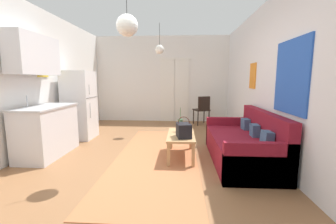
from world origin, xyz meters
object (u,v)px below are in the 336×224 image
refrigerator (80,105)px  pendant_lamp_far (160,49)px  coffee_table (181,137)px  pendant_lamp_near (127,25)px  bamboo_vase (180,125)px  accent_chair (202,109)px  couch (245,145)px  handbag (184,130)px

refrigerator → pendant_lamp_far: bearing=21.2°
coffee_table → pendant_lamp_near: pendant_lamp_near is taller
bamboo_vase → pendant_lamp_far: (-0.54, 1.66, 1.58)m
accent_chair → pendant_lamp_near: size_ratio=1.09×
refrigerator → accent_chair: (2.99, 1.70, -0.28)m
coffee_table → accent_chair: (0.64, 2.86, 0.14)m
couch → pendant_lamp_far: 3.18m
coffee_table → bamboo_vase: size_ratio=2.21×
pendant_lamp_near → coffee_table: bearing=42.4°
bamboo_vase → pendant_lamp_near: bearing=-129.3°
couch → handbag: size_ratio=5.62×
couch → refrigerator: refrigerator is taller
couch → pendant_lamp_near: bearing=-163.2°
accent_chair → handbag: bearing=59.1°
handbag → pendant_lamp_near: 1.82m
handbag → pendant_lamp_far: pendant_lamp_far is taller
bamboo_vase → pendant_lamp_far: 2.35m
refrigerator → pendant_lamp_far: size_ratio=2.08×
couch → pendant_lamp_near: (-1.83, -0.56, 1.83)m
bamboo_vase → accent_chair: size_ratio=0.51×
pendant_lamp_near → couch: bearing=16.8°
handbag → accent_chair: accent_chair is taller
coffee_table → refrigerator: (-2.36, 1.17, 0.42)m
handbag → pendant_lamp_far: 2.68m
couch → pendant_lamp_near: pendant_lamp_near is taller
couch → refrigerator: 3.71m
couch → pendant_lamp_far: size_ratio=2.60×
couch → coffee_table: (-1.08, 0.13, 0.09)m
pendant_lamp_far → coffee_table: bearing=-73.5°
handbag → accent_chair: (0.59, 3.07, -0.04)m
coffee_table → refrigerator: refrigerator is taller
couch → accent_chair: bearing=98.5°
accent_chair → refrigerator: bearing=9.5°
accent_chair → coffee_table: bearing=57.5°
pendant_lamp_near → pendant_lamp_far: size_ratio=1.07×
accent_chair → pendant_lamp_far: pendant_lamp_far is taller
accent_chair → pendant_lamp_near: bearing=48.7°
couch → bamboo_vase: 1.18m
handbag → refrigerator: bearing=150.1°
couch → refrigerator: size_ratio=1.25×
pendant_lamp_near → handbag: bearing=30.9°
couch → accent_chair: 3.04m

